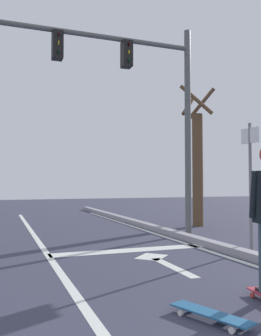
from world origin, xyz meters
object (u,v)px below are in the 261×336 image
object	(u,v)px
spare_skateboard	(211,314)
traffic_signal_mast	(139,86)
street_sign_post	(250,168)
roadside_tree	(197,162)

from	to	relation	value
spare_skateboard	traffic_signal_mast	bearing A→B (deg)	75.90
street_sign_post	roadside_tree	distance (m)	4.03
traffic_signal_mast	street_sign_post	xyz separation A→B (m)	(1.45, -2.33, -2.09)
spare_skateboard	traffic_signal_mast	xyz separation A→B (m)	(1.31, 5.20, 3.64)
spare_skateboard	street_sign_post	distance (m)	4.27
traffic_signal_mast	spare_skateboard	bearing A→B (deg)	-104.10
roadside_tree	traffic_signal_mast	bearing A→B (deg)	-148.97
traffic_signal_mast	street_sign_post	bearing A→B (deg)	-58.07
traffic_signal_mast	roadside_tree	xyz separation A→B (m)	(2.54, 1.53, -1.76)
spare_skateboard	roadside_tree	xyz separation A→B (m)	(3.85, 6.73, 1.88)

